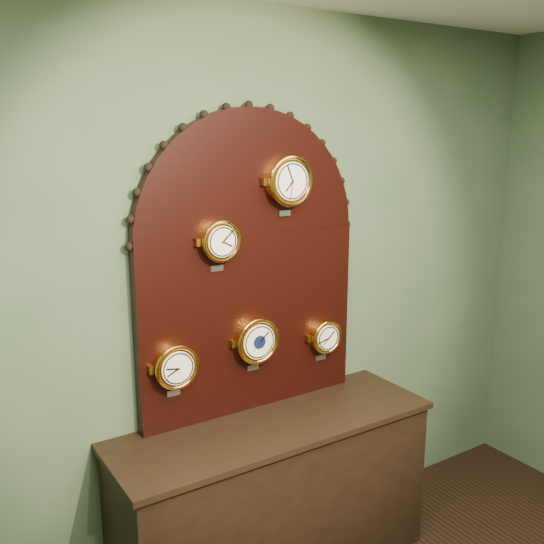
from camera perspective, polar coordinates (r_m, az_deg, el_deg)
wall_back at (r=3.10m, az=-2.50°, el=-2.36°), size 4.00×0.00×4.00m
shop_counter at (r=3.31m, az=0.20°, el=-20.38°), size 1.60×0.50×0.80m
display_board at (r=3.01m, az=-2.06°, el=1.58°), size 1.26×0.06×1.53m
roman_clock at (r=2.84m, az=-4.89°, el=2.90°), size 0.20×0.08×0.25m
arabic_clock at (r=3.00m, az=1.56°, el=8.44°), size 0.25×0.08×0.30m
hygrometer at (r=2.89m, az=-8.96°, el=-8.64°), size 0.21×0.08×0.27m
barometer at (r=3.06m, az=-1.48°, el=-6.35°), size 0.24×0.08×0.29m
tide_clock at (r=3.31m, az=4.90°, el=-5.97°), size 0.18×0.08×0.24m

